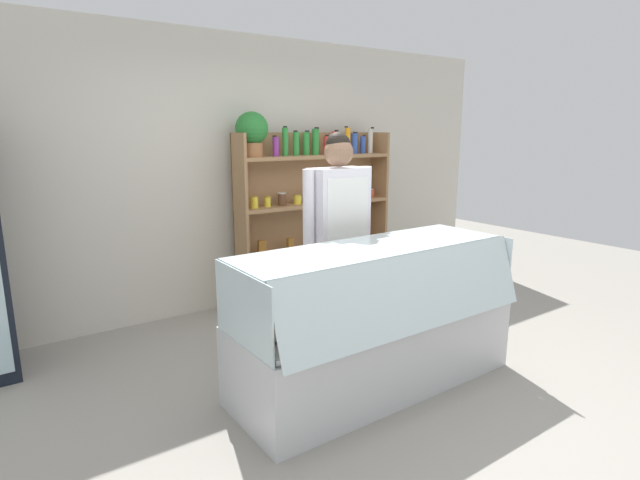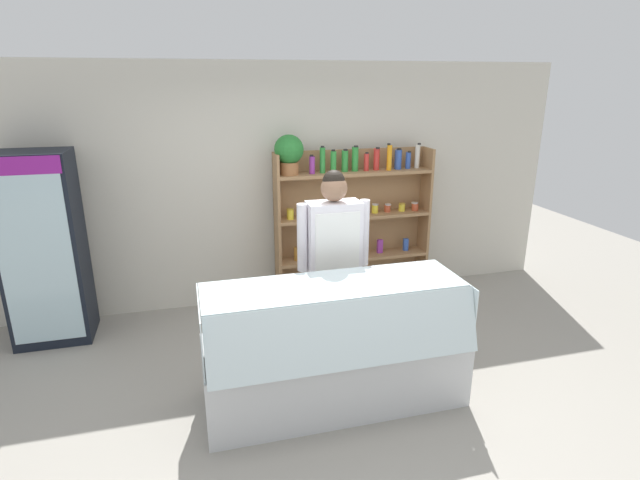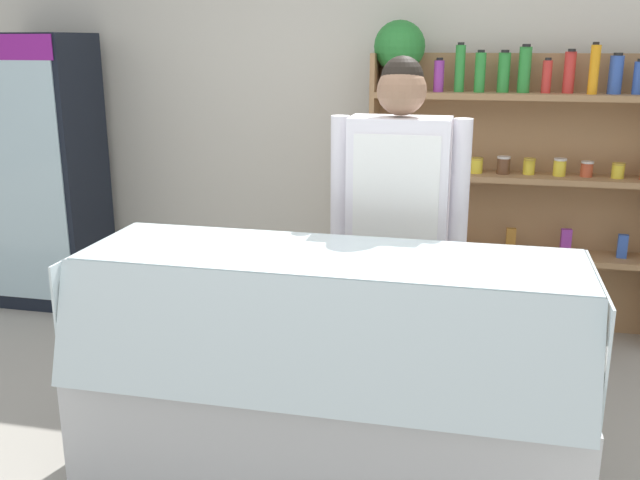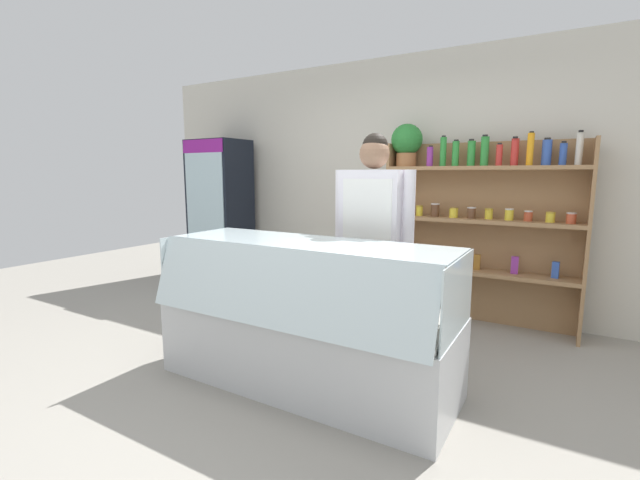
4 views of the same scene
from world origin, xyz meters
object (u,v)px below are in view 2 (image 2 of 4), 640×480
shelving_unit (342,207)px  shop_clerk (334,249)px  drinks_fridge (44,249)px  deli_display_case (334,366)px

shelving_unit → shop_clerk: size_ratio=1.11×
drinks_fridge → shop_clerk: bearing=-21.9°
shelving_unit → deli_display_case: size_ratio=0.95×
drinks_fridge → deli_display_case: size_ratio=0.92×
deli_display_case → shop_clerk: size_ratio=1.16×
drinks_fridge → deli_display_case: drinks_fridge is taller
drinks_fridge → deli_display_case: (2.41, -1.74, -0.63)m
drinks_fridge → shelving_unit: bearing=3.0°
drinks_fridge → deli_display_case: 3.04m
deli_display_case → shop_clerk: bearing=73.9°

